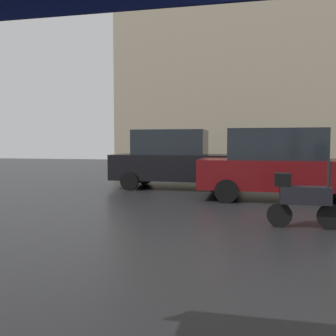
% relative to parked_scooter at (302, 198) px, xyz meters
% --- Properties ---
extents(parked_scooter, '(1.35, 0.32, 1.23)m').
position_rel_parked_scooter_xyz_m(parked_scooter, '(0.00, 0.00, 0.00)').
color(parked_scooter, black).
rests_on(parked_scooter, ground).
extents(parked_car_right, '(4.57, 2.00, 1.95)m').
position_rel_parked_scooter_xyz_m(parked_car_right, '(-0.12, 3.50, 0.42)').
color(parked_car_right, '#590C0F').
rests_on(parked_car_right, ground).
extents(parked_car_distant, '(4.38, 2.01, 2.00)m').
position_rel_parked_scooter_xyz_m(parked_car_distant, '(-3.44, 5.42, 0.44)').
color(parked_car_distant, black).
rests_on(parked_car_distant, ground).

